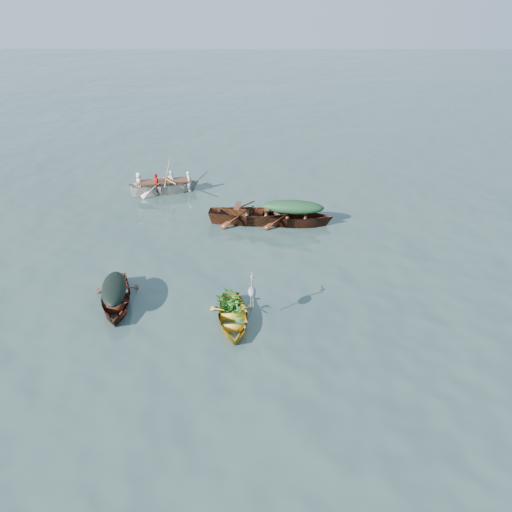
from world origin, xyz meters
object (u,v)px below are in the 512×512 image
at_px(dark_covered_boat, 117,305).
at_px(rowed_boat, 165,192).
at_px(yellow_dinghy, 233,323).
at_px(open_wooden_boat, 253,223).
at_px(heron, 252,296).
at_px(green_tarp_boat, 292,225).

xyz_separation_m(dark_covered_boat, rowed_boat, (-0.10, 9.17, 0.00)).
relative_size(yellow_dinghy, rowed_boat, 0.66).
distance_m(yellow_dinghy, open_wooden_boat, 6.76).
relative_size(yellow_dinghy, heron, 3.14).
xyz_separation_m(yellow_dinghy, open_wooden_boat, (0.47, 6.74, 0.00)).
bearing_deg(open_wooden_boat, rowed_boat, 54.39).
distance_m(green_tarp_boat, heron, 6.70).
relative_size(yellow_dinghy, green_tarp_boat, 0.66).
relative_size(dark_covered_boat, rowed_boat, 0.79).
height_order(rowed_boat, heron, heron).
bearing_deg(heron, yellow_dinghy, -174.81).
bearing_deg(green_tarp_boat, rowed_boat, 64.04).
bearing_deg(dark_covered_boat, rowed_boat, 78.81).
height_order(dark_covered_boat, heron, heron).
distance_m(rowed_boat, heron, 10.79).
xyz_separation_m(yellow_dinghy, dark_covered_boat, (-3.45, 0.88, 0.00)).
distance_m(dark_covered_boat, heron, 4.15).
xyz_separation_m(green_tarp_boat, rowed_boat, (-5.59, 3.46, 0.00)).
relative_size(green_tarp_boat, open_wooden_boat, 0.91).
bearing_deg(dark_covered_boat, green_tarp_boat, 34.27).
xyz_separation_m(dark_covered_boat, open_wooden_boat, (3.92, 5.86, 0.00)).
bearing_deg(rowed_boat, open_wooden_boat, -141.80).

